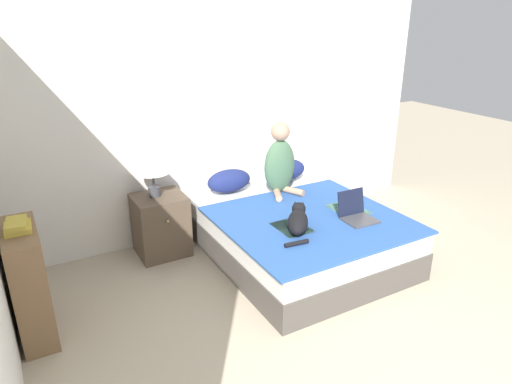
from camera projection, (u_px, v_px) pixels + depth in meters
The scene contains 11 objects.
wall_back at pixel (216, 116), 4.81m from camera, with size 5.33×0.05×2.55m.
bed at pixel (299, 234), 4.52m from camera, with size 1.65×1.94×0.49m.
pillow_near at pixel (229, 181), 4.89m from camera, with size 0.49×0.26×0.24m.
pillow_far at pixel (286, 170), 5.22m from camera, with size 0.49×0.26×0.24m.
person_sitting at pixel (280, 163), 4.79m from camera, with size 0.36×0.35×0.76m.
cat_tabby at pixel (298, 220), 4.03m from camera, with size 0.46×0.49×0.20m.
laptop_open at pixel (357, 214), 4.25m from camera, with size 0.30×0.31×0.26m.
nightstand at pixel (161, 225), 4.57m from camera, with size 0.49×0.47×0.62m.
table_lamp at pixel (152, 165), 4.34m from camera, with size 0.32×0.32×0.44m.
bookshelf at pixel (29, 283), 3.36m from camera, with size 0.23×0.65×0.87m.
book_stack_top at pixel (17, 226), 3.18m from camera, with size 0.18×0.24×0.07m.
Camera 1 is at (-1.97, -0.91, 2.30)m, focal length 32.00 mm.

